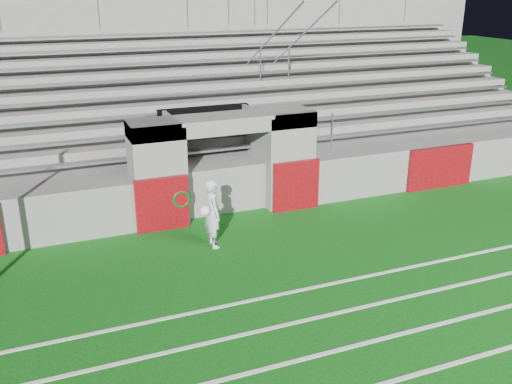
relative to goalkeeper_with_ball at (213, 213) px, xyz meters
name	(u,v)px	position (x,y,z in m)	size (l,w,h in m)	color
ground	(279,269)	(0.94, -1.61, -0.82)	(90.00, 90.00, 0.00)	#0C4D0F
stadium_structure	(180,121)	(0.94, 6.36, 0.67)	(26.00, 8.48, 5.42)	slate
goalkeeper_with_ball	(213,213)	(0.00, 0.00, 0.00)	(0.55, 0.61, 1.63)	silver
hose_coil	(181,198)	(-0.39, 1.32, -0.05)	(0.53, 0.14, 0.53)	#0C3D14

